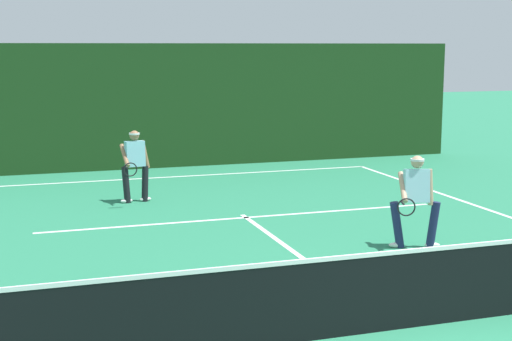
{
  "coord_description": "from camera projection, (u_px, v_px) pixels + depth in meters",
  "views": [
    {
      "loc": [
        -4.28,
        -7.51,
        3.33
      ],
      "look_at": [
        0.07,
        5.73,
        1.0
      ],
      "focal_mm": 52.5,
      "sensor_mm": 36.0,
      "label": 1
    }
  ],
  "objects": [
    {
      "name": "ground_plane",
      "position": [
        401.0,
        329.0,
        8.9
      ],
      "size": [
        80.0,
        80.0,
        0.0
      ],
      "primitive_type": "plane",
      "color": "#287D56"
    },
    {
      "name": "player_far",
      "position": [
        135.0,
        163.0,
        15.98
      ],
      "size": [
        0.69,
        0.88,
        1.55
      ],
      "rotation": [
        0.0,
        0.0,
        3.27
      ],
      "color": "black",
      "rests_on": "ground_plane"
    },
    {
      "name": "court_line_service",
      "position": [
        246.0,
        217.0,
        14.66
      ],
      "size": [
        8.05,
        0.1,
        0.01
      ],
      "primitive_type": "cube",
      "color": "white",
      "rests_on": "ground_plane"
    },
    {
      "name": "court_line_baseline_far",
      "position": [
        188.0,
        176.0,
        19.33
      ],
      "size": [
        9.87,
        0.1,
        0.01
      ],
      "primitive_type": "cube",
      "color": "white",
      "rests_on": "ground_plane"
    },
    {
      "name": "tennis_ball",
      "position": [
        429.0,
        272.0,
        11.05
      ],
      "size": [
        0.07,
        0.07,
        0.07
      ],
      "primitive_type": "sphere",
      "color": "#D1E033",
      "rests_on": "ground_plane"
    },
    {
      "name": "tennis_net",
      "position": [
        402.0,
        288.0,
        8.82
      ],
      "size": [
        10.82,
        0.09,
        1.06
      ],
      "color": "#1E4723",
      "rests_on": "ground_plane"
    },
    {
      "name": "back_fence_windscreen",
      "position": [
        175.0,
        106.0,
        20.53
      ],
      "size": [
        16.83,
        0.12,
        3.4
      ],
      "primitive_type": "cube",
      "color": "#1A3C18",
      "rests_on": "ground_plane"
    },
    {
      "name": "player_near",
      "position": [
        416.0,
        198.0,
        12.33
      ],
      "size": [
        1.01,
        0.86,
        1.56
      ],
      "rotation": [
        0.0,
        0.0,
        2.82
      ],
      "color": "#1E234C",
      "rests_on": "ground_plane"
    },
    {
      "name": "court_line_centre",
      "position": [
        302.0,
        257.0,
        11.9
      ],
      "size": [
        0.1,
        6.4,
        0.01
      ],
      "primitive_type": "cube",
      "color": "white",
      "rests_on": "ground_plane"
    }
  ]
}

